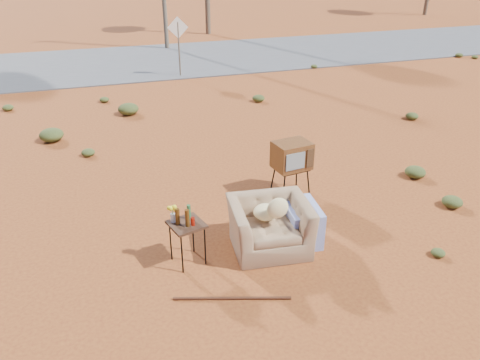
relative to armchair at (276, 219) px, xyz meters
name	(u,v)px	position (x,y,z in m)	size (l,w,h in m)	color
ground	(245,265)	(-0.65, -0.36, -0.52)	(140.00, 140.00, 0.00)	#974D1E
highway	(132,62)	(-0.65, 14.64, -0.50)	(140.00, 7.00, 0.04)	#565659
armchair	(276,219)	(0.00, 0.00, 0.00)	(1.58, 0.97, 1.10)	#927050
tv_unit	(292,156)	(0.98, 1.60, 0.31)	(0.76, 0.64, 1.11)	black
side_table	(184,222)	(-1.51, 0.04, 0.22)	(0.60, 0.60, 1.00)	#3C2416
rusty_bar	(232,298)	(-1.08, -1.05, -0.49)	(0.04, 0.04, 1.67)	#522816
road_sign	(178,36)	(0.85, 11.64, 0.99)	(0.78, 0.06, 2.19)	brown
scrub_patch	(149,156)	(-1.48, 4.05, -0.38)	(17.49, 8.07, 0.33)	#425023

